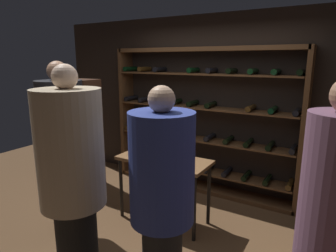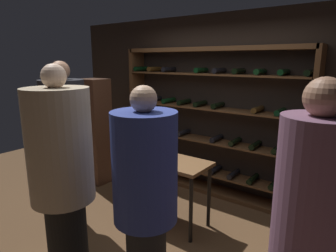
{
  "view_description": "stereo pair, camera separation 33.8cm",
  "coord_description": "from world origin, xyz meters",
  "px_view_note": "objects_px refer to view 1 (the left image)",
  "views": [
    {
      "loc": [
        1.61,
        -2.53,
        1.99
      ],
      "look_at": [
        -0.08,
        0.3,
        1.24
      ],
      "focal_mm": 31.24,
      "sensor_mm": 36.0,
      "label": 1
    },
    {
      "loc": [
        1.89,
        -2.34,
        1.99
      ],
      "look_at": [
        -0.08,
        0.3,
        1.24
      ],
      "focal_mm": 31.24,
      "sensor_mm": 36.0,
      "label": 2
    }
  ],
  "objects_px": {
    "person_host_in_suit": "(72,177)",
    "wine_bottle_black_capsule": "(144,139)",
    "person_guest_plum_blouse": "(162,194)",
    "wine_bottle_red_label": "(159,150)",
    "wine_rack": "(202,121)",
    "person_guest_khaki": "(63,143)",
    "person_bystander_dark_jacket": "(333,223)",
    "tasting_table": "(164,167)",
    "wine_glass_stemmed_left": "(154,144)",
    "display_cabinet": "(86,133)"
  },
  "relations": [
    {
      "from": "person_guest_plum_blouse",
      "to": "wine_bottle_red_label",
      "type": "distance_m",
      "value": 1.29
    },
    {
      "from": "tasting_table",
      "to": "person_guest_plum_blouse",
      "type": "xyz_separation_m",
      "value": [
        0.68,
        -1.13,
        0.28
      ]
    },
    {
      "from": "person_guest_plum_blouse",
      "to": "wine_bottle_black_capsule",
      "type": "height_order",
      "value": "person_guest_plum_blouse"
    },
    {
      "from": "person_host_in_suit",
      "to": "wine_bottle_red_label",
      "type": "bearing_deg",
      "value": -174.93
    },
    {
      "from": "person_host_in_suit",
      "to": "person_guest_khaki",
      "type": "relative_size",
      "value": 0.99
    },
    {
      "from": "tasting_table",
      "to": "person_bystander_dark_jacket",
      "type": "distance_m",
      "value": 2.13
    },
    {
      "from": "wine_rack",
      "to": "person_bystander_dark_jacket",
      "type": "bearing_deg",
      "value": -49.75
    },
    {
      "from": "tasting_table",
      "to": "wine_glass_stemmed_left",
      "type": "bearing_deg",
      "value": 150.31
    },
    {
      "from": "person_host_in_suit",
      "to": "wine_bottle_black_capsule",
      "type": "bearing_deg",
      "value": -161.25
    },
    {
      "from": "wine_rack",
      "to": "person_host_in_suit",
      "type": "bearing_deg",
      "value": -89.74
    },
    {
      "from": "person_guest_plum_blouse",
      "to": "wine_rack",
      "type": "bearing_deg",
      "value": -6.28
    },
    {
      "from": "tasting_table",
      "to": "wine_bottle_red_label",
      "type": "relative_size",
      "value": 3.41
    },
    {
      "from": "person_bystander_dark_jacket",
      "to": "wine_bottle_red_label",
      "type": "xyz_separation_m",
      "value": [
        -1.84,
        1.0,
        -0.12
      ]
    },
    {
      "from": "wine_glass_stemmed_left",
      "to": "wine_rack",
      "type": "bearing_deg",
      "value": 75.82
    },
    {
      "from": "wine_bottle_red_label",
      "to": "person_guest_plum_blouse",
      "type": "bearing_deg",
      "value": -56.49
    },
    {
      "from": "wine_bottle_black_capsule",
      "to": "person_host_in_suit",
      "type": "bearing_deg",
      "value": -74.6
    },
    {
      "from": "person_host_in_suit",
      "to": "person_bystander_dark_jacket",
      "type": "xyz_separation_m",
      "value": [
        1.8,
        0.34,
        -0.02
      ]
    },
    {
      "from": "tasting_table",
      "to": "wine_bottle_black_capsule",
      "type": "relative_size",
      "value": 2.88
    },
    {
      "from": "tasting_table",
      "to": "display_cabinet",
      "type": "xyz_separation_m",
      "value": [
        -1.65,
        0.31,
        0.14
      ]
    },
    {
      "from": "person_host_in_suit",
      "to": "wine_rack",
      "type": "bearing_deg",
      "value": -176.39
    },
    {
      "from": "person_guest_khaki",
      "to": "wine_glass_stemmed_left",
      "type": "bearing_deg",
      "value": -78.93
    },
    {
      "from": "person_guest_khaki",
      "to": "wine_bottle_black_capsule",
      "type": "relative_size",
      "value": 5.03
    },
    {
      "from": "person_guest_khaki",
      "to": "person_bystander_dark_jacket",
      "type": "xyz_separation_m",
      "value": [
        2.63,
        -0.25,
        -0.03
      ]
    },
    {
      "from": "person_guest_khaki",
      "to": "wine_bottle_red_label",
      "type": "height_order",
      "value": "person_guest_khaki"
    },
    {
      "from": "wine_glass_stemmed_left",
      "to": "person_guest_plum_blouse",
      "type": "bearing_deg",
      "value": -53.98
    },
    {
      "from": "person_bystander_dark_jacket",
      "to": "display_cabinet",
      "type": "distance_m",
      "value": 3.74
    },
    {
      "from": "display_cabinet",
      "to": "wine_bottle_black_capsule",
      "type": "bearing_deg",
      "value": -5.93
    },
    {
      "from": "display_cabinet",
      "to": "wine_bottle_black_capsule",
      "type": "height_order",
      "value": "display_cabinet"
    },
    {
      "from": "wine_bottle_red_label",
      "to": "wine_glass_stemmed_left",
      "type": "distance_m",
      "value": 0.29
    },
    {
      "from": "wine_bottle_black_capsule",
      "to": "wine_bottle_red_label",
      "type": "relative_size",
      "value": 1.18
    },
    {
      "from": "tasting_table",
      "to": "person_guest_khaki",
      "type": "relative_size",
      "value": 0.57
    },
    {
      "from": "wine_rack",
      "to": "wine_bottle_black_capsule",
      "type": "xyz_separation_m",
      "value": [
        -0.42,
        -0.9,
        -0.12
      ]
    },
    {
      "from": "person_guest_khaki",
      "to": "person_bystander_dark_jacket",
      "type": "distance_m",
      "value": 2.64
    },
    {
      "from": "tasting_table",
      "to": "wine_glass_stemmed_left",
      "type": "xyz_separation_m",
      "value": [
        -0.24,
        0.14,
        0.22
      ]
    },
    {
      "from": "person_guest_khaki",
      "to": "person_bystander_dark_jacket",
      "type": "relative_size",
      "value": 1.04
    },
    {
      "from": "tasting_table",
      "to": "person_guest_khaki",
      "type": "distance_m",
      "value": 1.2
    },
    {
      "from": "wine_rack",
      "to": "display_cabinet",
      "type": "height_order",
      "value": "wine_rack"
    },
    {
      "from": "person_guest_plum_blouse",
      "to": "display_cabinet",
      "type": "xyz_separation_m",
      "value": [
        -2.34,
        1.45,
        -0.15
      ]
    },
    {
      "from": "wine_bottle_red_label",
      "to": "person_bystander_dark_jacket",
      "type": "bearing_deg",
      "value": -28.43
    },
    {
      "from": "wine_bottle_red_label",
      "to": "wine_glass_stemmed_left",
      "type": "height_order",
      "value": "wine_bottle_red_label"
    },
    {
      "from": "wine_glass_stemmed_left",
      "to": "person_guest_khaki",
      "type": "bearing_deg",
      "value": -121.32
    },
    {
      "from": "display_cabinet",
      "to": "wine_bottle_black_capsule",
      "type": "xyz_separation_m",
      "value": [
        1.23,
        -0.13,
        0.11
      ]
    },
    {
      "from": "person_guest_plum_blouse",
      "to": "display_cabinet",
      "type": "bearing_deg",
      "value": 34.89
    },
    {
      "from": "wine_glass_stemmed_left",
      "to": "wine_bottle_red_label",
      "type": "bearing_deg",
      "value": -42.66
    },
    {
      "from": "person_guest_khaki",
      "to": "person_bystander_dark_jacket",
      "type": "bearing_deg",
      "value": -143.13
    },
    {
      "from": "wine_bottle_red_label",
      "to": "person_host_in_suit",
      "type": "bearing_deg",
      "value": -88.28
    },
    {
      "from": "person_bystander_dark_jacket",
      "to": "person_host_in_suit",
      "type": "bearing_deg",
      "value": 151.58
    },
    {
      "from": "wine_glass_stemmed_left",
      "to": "person_bystander_dark_jacket",
      "type": "bearing_deg",
      "value": -30.14
    },
    {
      "from": "person_guest_khaki",
      "to": "wine_glass_stemmed_left",
      "type": "relative_size",
      "value": 12.45
    },
    {
      "from": "person_guest_plum_blouse",
      "to": "wine_bottle_red_label",
      "type": "xyz_separation_m",
      "value": [
        -0.71,
        1.08,
        -0.06
      ]
    }
  ]
}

